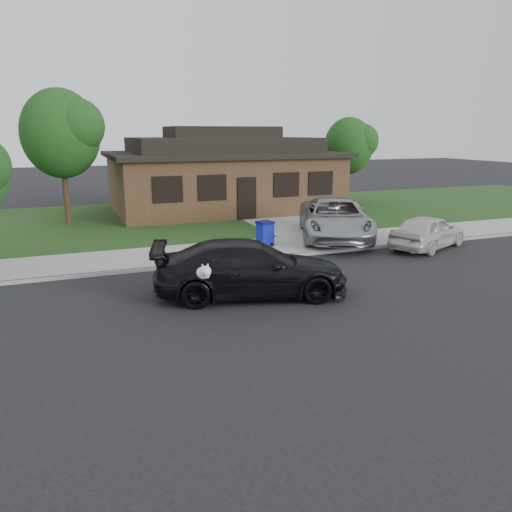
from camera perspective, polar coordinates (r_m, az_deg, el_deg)
name	(u,v)px	position (r m, az deg, el deg)	size (l,w,h in m)	color
ground	(249,294)	(14.20, -0.79, -4.37)	(120.00, 120.00, 0.00)	black
sidewalk	(202,253)	(18.77, -6.17, 0.30)	(60.00, 3.00, 0.12)	gray
curb	(214,263)	(17.37, -4.86, -0.78)	(60.00, 0.12, 0.12)	gray
lawn	(161,219)	(26.42, -10.79, 4.13)	(60.00, 13.00, 0.13)	#193814
driveway	(290,221)	(25.42, 3.95, 3.97)	(4.50, 13.00, 0.14)	gray
sedan	(250,269)	(13.87, -0.63, -1.45)	(5.75, 3.47, 1.56)	black
minivan	(335,219)	(21.13, 8.99, 4.25)	(2.73, 5.92, 1.64)	#9FA1A5
white_compact	(428,232)	(20.75, 19.06, 2.65)	(1.58, 3.93, 1.34)	beige
recycling_bin	(265,233)	(19.65, 1.04, 2.63)	(0.68, 0.68, 0.96)	#0D1994
house	(222,174)	(29.06, -3.87, 9.33)	(12.60, 8.60, 4.65)	#422B1C
tree_0	(64,132)	(25.50, -21.06, 13.09)	(3.78, 3.60, 6.34)	#332114
tree_1	(351,145)	(31.86, 10.86, 12.37)	(3.15, 3.00, 5.25)	#332114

